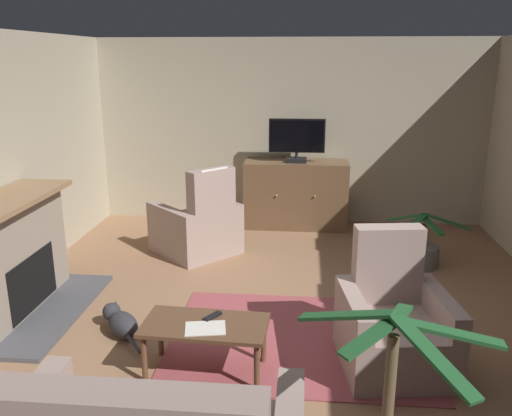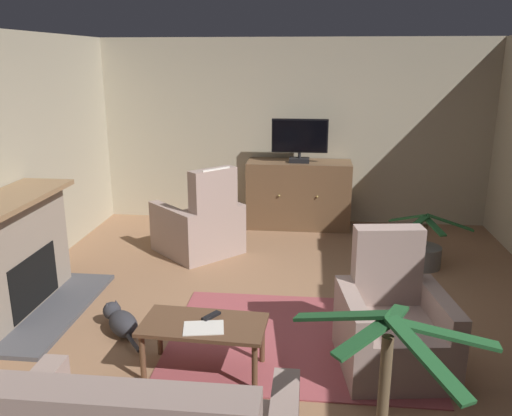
% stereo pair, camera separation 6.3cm
% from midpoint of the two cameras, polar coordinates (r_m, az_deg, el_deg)
% --- Properties ---
extents(ground_plane, '(6.19, 7.34, 0.04)m').
position_cam_midpoint_polar(ground_plane, '(4.90, 2.60, -13.23)').
color(ground_plane, '#936B4C').
extents(wall_back, '(6.19, 0.10, 2.64)m').
position_cam_midpoint_polar(wall_back, '(7.77, 4.30, 8.19)').
color(wall_back, '#B2A88E').
rests_on(wall_back, ground_plane).
extents(rug_central, '(2.22, 1.70, 0.01)m').
position_cam_midpoint_polar(rug_central, '(4.74, 4.96, -13.99)').
color(rug_central, '#9E474C').
rests_on(rug_central, ground_plane).
extents(fireplace, '(0.91, 1.69, 1.13)m').
position_cam_midpoint_polar(fireplace, '(5.49, -24.56, -5.01)').
color(fireplace, '#4C4C51').
rests_on(fireplace, ground_plane).
extents(tv_cabinet, '(1.46, 0.58, 0.95)m').
position_cam_midpoint_polar(tv_cabinet, '(7.59, 4.86, 1.32)').
color(tv_cabinet, '#4A3523').
rests_on(tv_cabinet, ground_plane).
extents(television, '(0.78, 0.20, 0.60)m').
position_cam_midpoint_polar(television, '(7.37, 5.00, 7.41)').
color(television, black).
rests_on(television, tv_cabinet).
extents(coffee_table, '(0.97, 0.53, 0.42)m').
position_cam_midpoint_polar(coffee_table, '(4.15, -5.25, -12.92)').
color(coffee_table, brown).
rests_on(coffee_table, ground_plane).
extents(tv_remote, '(0.13, 0.17, 0.02)m').
position_cam_midpoint_polar(tv_remote, '(4.20, -4.43, -11.57)').
color(tv_remote, black).
rests_on(tv_remote, coffee_table).
extents(folded_newspaper, '(0.33, 0.27, 0.01)m').
position_cam_midpoint_polar(folded_newspaper, '(4.05, -5.24, -12.79)').
color(folded_newspaper, silver).
rests_on(folded_newspaper, coffee_table).
extents(armchair_near_window, '(1.24, 1.23, 1.14)m').
position_cam_midpoint_polar(armchair_near_window, '(6.60, -5.80, -1.99)').
color(armchair_near_window, '#A3897F').
rests_on(armchair_near_window, ground_plane).
extents(armchair_beside_cabinet, '(0.91, 0.93, 1.07)m').
position_cam_midpoint_polar(armchair_beside_cabinet, '(4.38, 14.96, -12.30)').
color(armchair_beside_cabinet, '#A3897F').
rests_on(armchair_beside_cabinet, ground_plane).
extents(potted_plant_on_hearth_side, '(0.92, 0.79, 0.65)m').
position_cam_midpoint_polar(potted_plant_on_hearth_side, '(6.48, 17.88, -4.72)').
color(potted_plant_on_hearth_side, slate).
rests_on(potted_plant_on_hearth_side, ground_plane).
extents(cat, '(0.51, 0.58, 0.24)m').
position_cam_midpoint_polar(cat, '(4.92, -14.03, -11.82)').
color(cat, '#2D2D33').
rests_on(cat, ground_plane).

